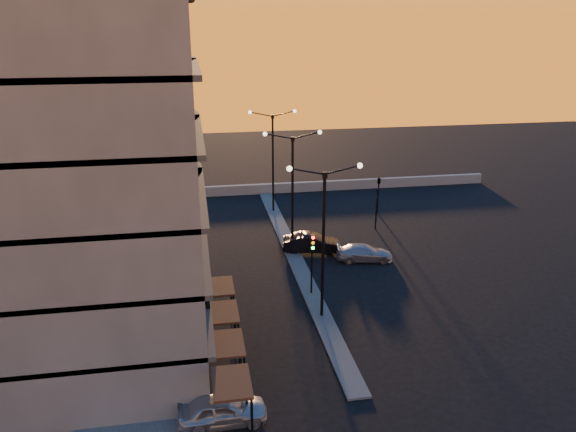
{
  "coord_description": "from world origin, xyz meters",
  "views": [
    {
      "loc": [
        -7.15,
        -29.29,
        17.05
      ],
      "look_at": [
        -0.81,
        7.31,
        4.01
      ],
      "focal_mm": 35.0,
      "sensor_mm": 36.0,
      "label": 1
    }
  ],
  "objects_px": {
    "car_sedan": "(311,243)",
    "car_wagon": "(365,253)",
    "car_hatchback": "(222,410)",
    "traffic_light_main": "(312,255)",
    "streetlamp_mid": "(293,183)"
  },
  "relations": [
    {
      "from": "car_sedan",
      "to": "car_wagon",
      "type": "distance_m",
      "value": 4.24
    },
    {
      "from": "streetlamp_mid",
      "to": "car_sedan",
      "type": "xyz_separation_m",
      "value": [
        1.5,
        0.0,
        -4.87
      ]
    },
    {
      "from": "streetlamp_mid",
      "to": "car_wagon",
      "type": "bearing_deg",
      "value": -24.24
    },
    {
      "from": "car_wagon",
      "to": "car_hatchback",
      "type": "bearing_deg",
      "value": 154.68
    },
    {
      "from": "traffic_light_main",
      "to": "car_hatchback",
      "type": "relative_size",
      "value": 1.06
    },
    {
      "from": "car_wagon",
      "to": "traffic_light_main",
      "type": "bearing_deg",
      "value": 143.91
    },
    {
      "from": "streetlamp_mid",
      "to": "car_wagon",
      "type": "relative_size",
      "value": 2.29
    },
    {
      "from": "traffic_light_main",
      "to": "car_sedan",
      "type": "height_order",
      "value": "traffic_light_main"
    },
    {
      "from": "streetlamp_mid",
      "to": "car_sedan",
      "type": "distance_m",
      "value": 5.09
    },
    {
      "from": "car_sedan",
      "to": "car_hatchback",
      "type": "bearing_deg",
      "value": 168.37
    },
    {
      "from": "traffic_light_main",
      "to": "car_sedan",
      "type": "distance_m",
      "value": 7.6
    },
    {
      "from": "car_hatchback",
      "to": "car_sedan",
      "type": "xyz_separation_m",
      "value": [
        8.0,
        18.48,
        0.05
      ]
    },
    {
      "from": "streetlamp_mid",
      "to": "car_hatchback",
      "type": "bearing_deg",
      "value": -109.38
    },
    {
      "from": "car_sedan",
      "to": "traffic_light_main",
      "type": "bearing_deg",
      "value": 179.9
    },
    {
      "from": "car_hatchback",
      "to": "car_wagon",
      "type": "distance_m",
      "value": 19.91
    }
  ]
}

